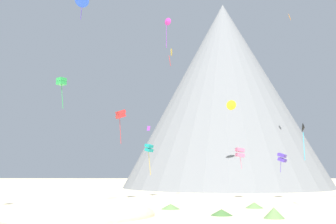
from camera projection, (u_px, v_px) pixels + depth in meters
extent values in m
ellipsoid|color=beige|center=(78.00, 219.00, 39.85)|extent=(20.03, 18.96, 3.93)
cone|color=#668C4C|center=(171.00, 206.00, 49.60)|extent=(3.23, 3.23, 0.63)
cone|color=#668C4C|center=(254.00, 205.00, 50.93)|extent=(3.11, 3.11, 0.72)
cone|color=#668C4C|center=(274.00, 213.00, 40.15)|extent=(2.66, 2.66, 1.08)
cone|color=#477238|center=(222.00, 212.00, 42.76)|extent=(3.31, 3.31, 0.65)
cone|color=slate|center=(224.00, 93.00, 114.42)|extent=(61.73, 61.73, 52.61)
cone|color=slate|center=(223.00, 121.00, 108.90)|extent=(34.54, 34.54, 35.86)
cone|color=#D1339E|center=(167.00, 21.00, 65.31)|extent=(1.19, 0.94, 1.25)
cylinder|color=purple|center=(166.00, 36.00, 64.96)|extent=(0.08, 0.63, 3.71)
cube|color=teal|center=(149.00, 150.00, 73.33)|extent=(1.70, 1.69, 0.81)
cube|color=teal|center=(149.00, 146.00, 73.43)|extent=(1.70, 1.69, 0.81)
cylinder|color=gold|center=(150.00, 163.00, 72.99)|extent=(0.54, 0.68, 4.25)
cube|color=gold|center=(172.00, 52.00, 70.84)|extent=(0.24, 0.74, 1.26)
cylinder|color=red|center=(170.00, 61.00, 70.63)|extent=(0.36, 0.24, 1.86)
cone|color=blue|center=(82.00, 0.00, 53.70)|extent=(2.01, 1.71, 2.04)
cylinder|color=#5138B2|center=(81.00, 13.00, 53.44)|extent=(0.21, 0.26, 1.68)
cube|color=#5138B2|center=(282.00, 160.00, 69.10)|extent=(1.76, 1.74, 0.91)
cube|color=#5138B2|center=(282.00, 155.00, 69.21)|extent=(1.76, 1.74, 0.91)
cylinder|color=#5138B2|center=(281.00, 167.00, 68.94)|extent=(0.17, 0.23, 1.85)
cone|color=yellow|center=(231.00, 105.00, 82.09)|extent=(2.16, 1.17, 1.99)
cone|color=black|center=(304.00, 127.00, 53.14)|extent=(0.91, 1.32, 1.26)
cylinder|color=#33BCDB|center=(304.00, 146.00, 52.80)|extent=(0.11, 0.36, 3.68)
cube|color=#E5668C|center=(240.00, 155.00, 69.05)|extent=(1.57, 1.51, 0.78)
cube|color=#E5668C|center=(240.00, 150.00, 69.17)|extent=(1.57, 1.51, 0.78)
cylinder|color=#E5668C|center=(241.00, 163.00, 68.86)|extent=(0.33, 0.27, 2.03)
cube|color=purple|center=(149.00, 128.00, 78.80)|extent=(0.70, 0.46, 0.93)
cube|color=red|center=(121.00, 116.00, 65.22)|extent=(1.83, 1.79, 0.95)
cube|color=red|center=(121.00, 112.00, 65.31)|extent=(1.83, 1.79, 0.95)
cylinder|color=red|center=(120.00, 131.00, 64.88)|extent=(0.36, 0.10, 4.22)
cube|color=orange|center=(289.00, 17.00, 83.29)|extent=(0.64, 0.81, 1.19)
cube|color=green|center=(61.00, 83.00, 55.49)|extent=(1.43, 1.43, 0.48)
cube|color=green|center=(61.00, 80.00, 55.56)|extent=(1.43, 1.43, 0.48)
cylinder|color=green|center=(62.00, 97.00, 55.22)|extent=(0.37, 0.28, 3.31)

